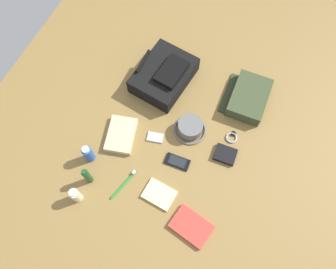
{
  "coord_description": "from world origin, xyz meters",
  "views": [
    {
      "loc": [
        -0.61,
        -0.28,
        1.64
      ],
      "look_at": [
        0.0,
        0.0,
        0.04
      ],
      "focal_mm": 35.86,
      "sensor_mm": 36.0,
      "label": 1
    }
  ],
  "objects_px": {
    "media_player": "(155,137)",
    "bucket_hat": "(190,128)",
    "cell_phone": "(177,162)",
    "backpack": "(164,75)",
    "toiletry_pouch": "(248,97)",
    "folded_towel": "(121,135)",
    "wristwatch": "(232,137)",
    "shampoo_bottle": "(87,176)",
    "toothbrush": "(125,183)",
    "deodorant_spray": "(88,154)",
    "lotion_bottle": "(76,195)",
    "paperback_novel": "(191,226)",
    "notepad": "(159,194)",
    "wallet": "(225,154)"
  },
  "relations": [
    {
      "from": "wristwatch",
      "to": "wallet",
      "type": "distance_m",
      "value": 0.11
    },
    {
      "from": "cell_phone",
      "to": "wristwatch",
      "type": "bearing_deg",
      "value": -40.49
    },
    {
      "from": "notepad",
      "to": "shampoo_bottle",
      "type": "bearing_deg",
      "value": 107.07
    },
    {
      "from": "toiletry_pouch",
      "to": "cell_phone",
      "type": "xyz_separation_m",
      "value": [
        -0.49,
        0.21,
        -0.03
      ]
    },
    {
      "from": "paperback_novel",
      "to": "cell_phone",
      "type": "xyz_separation_m",
      "value": [
        0.27,
        0.19,
        -0.0
      ]
    },
    {
      "from": "toiletry_pouch",
      "to": "folded_towel",
      "type": "relative_size",
      "value": 1.38
    },
    {
      "from": "backpack",
      "to": "paperback_novel",
      "type": "distance_m",
      "value": 0.82
    },
    {
      "from": "deodorant_spray",
      "to": "lotion_bottle",
      "type": "bearing_deg",
      "value": -167.19
    },
    {
      "from": "notepad",
      "to": "bucket_hat",
      "type": "bearing_deg",
      "value": 4.7
    },
    {
      "from": "shampoo_bottle",
      "to": "toothbrush",
      "type": "relative_size",
      "value": 0.8
    },
    {
      "from": "media_player",
      "to": "toiletry_pouch",
      "type": "bearing_deg",
      "value": -41.88
    },
    {
      "from": "toothbrush",
      "to": "folded_towel",
      "type": "distance_m",
      "value": 0.26
    },
    {
      "from": "bucket_hat",
      "to": "wristwatch",
      "type": "height_order",
      "value": "bucket_hat"
    },
    {
      "from": "media_player",
      "to": "bucket_hat",
      "type": "bearing_deg",
      "value": -52.36
    },
    {
      "from": "cell_phone",
      "to": "wallet",
      "type": "xyz_separation_m",
      "value": [
        0.14,
        -0.21,
        0.01
      ]
    },
    {
      "from": "toothbrush",
      "to": "wallet",
      "type": "xyz_separation_m",
      "value": [
        0.34,
        -0.4,
        0.01
      ]
    },
    {
      "from": "deodorant_spray",
      "to": "wristwatch",
      "type": "bearing_deg",
      "value": -57.05
    },
    {
      "from": "deodorant_spray",
      "to": "cell_phone",
      "type": "height_order",
      "value": "deodorant_spray"
    },
    {
      "from": "bucket_hat",
      "to": "cell_phone",
      "type": "distance_m",
      "value": 0.19
    },
    {
      "from": "bucket_hat",
      "to": "toothbrush",
      "type": "distance_m",
      "value": 0.44
    },
    {
      "from": "bucket_hat",
      "to": "wallet",
      "type": "distance_m",
      "value": 0.23
    },
    {
      "from": "backpack",
      "to": "bucket_hat",
      "type": "relative_size",
      "value": 2.14
    },
    {
      "from": "lotion_bottle",
      "to": "wristwatch",
      "type": "bearing_deg",
      "value": -43.31
    },
    {
      "from": "paperback_novel",
      "to": "cell_phone",
      "type": "distance_m",
      "value": 0.33
    },
    {
      "from": "cell_phone",
      "to": "media_player",
      "type": "height_order",
      "value": "cell_phone"
    },
    {
      "from": "wristwatch",
      "to": "shampoo_bottle",
      "type": "bearing_deg",
      "value": 131.81
    },
    {
      "from": "bucket_hat",
      "to": "folded_towel",
      "type": "height_order",
      "value": "bucket_hat"
    },
    {
      "from": "bucket_hat",
      "to": "shampoo_bottle",
      "type": "height_order",
      "value": "shampoo_bottle"
    },
    {
      "from": "bucket_hat",
      "to": "toiletry_pouch",
      "type": "bearing_deg",
      "value": -36.51
    },
    {
      "from": "deodorant_spray",
      "to": "toothbrush",
      "type": "bearing_deg",
      "value": -101.7
    },
    {
      "from": "shampoo_bottle",
      "to": "paperback_novel",
      "type": "xyz_separation_m",
      "value": [
        -0.0,
        -0.55,
        -0.06
      ]
    },
    {
      "from": "bucket_hat",
      "to": "paperback_novel",
      "type": "distance_m",
      "value": 0.5
    },
    {
      "from": "cell_phone",
      "to": "toothbrush",
      "type": "xyz_separation_m",
      "value": [
        -0.21,
        0.19,
        -0.0
      ]
    },
    {
      "from": "backpack",
      "to": "notepad",
      "type": "relative_size",
      "value": 2.49
    },
    {
      "from": "toiletry_pouch",
      "to": "folded_towel",
      "type": "distance_m",
      "value": 0.72
    },
    {
      "from": "shampoo_bottle",
      "to": "media_player",
      "type": "height_order",
      "value": "shampoo_bottle"
    },
    {
      "from": "paperback_novel",
      "to": "media_player",
      "type": "distance_m",
      "value": 0.49
    },
    {
      "from": "bucket_hat",
      "to": "paperback_novel",
      "type": "relative_size",
      "value": 0.84
    },
    {
      "from": "wallet",
      "to": "lotion_bottle",
      "type": "bearing_deg",
      "value": 127.77
    },
    {
      "from": "toiletry_pouch",
      "to": "notepad",
      "type": "xyz_separation_m",
      "value": [
        -0.68,
        0.22,
        -0.03
      ]
    },
    {
      "from": "folded_towel",
      "to": "deodorant_spray",
      "type": "bearing_deg",
      "value": 152.37
    },
    {
      "from": "lotion_bottle",
      "to": "paperback_novel",
      "type": "xyz_separation_m",
      "value": [
        0.1,
        -0.56,
        -0.05
      ]
    },
    {
      "from": "toiletry_pouch",
      "to": "media_player",
      "type": "distance_m",
      "value": 0.55
    },
    {
      "from": "cell_phone",
      "to": "backpack",
      "type": "bearing_deg",
      "value": 32.3
    },
    {
      "from": "paperback_novel",
      "to": "deodorant_spray",
      "type": "bearing_deg",
      "value": 80.03
    },
    {
      "from": "shampoo_bottle",
      "to": "wristwatch",
      "type": "xyz_separation_m",
      "value": [
        0.51,
        -0.57,
        -0.06
      ]
    },
    {
      "from": "toiletry_pouch",
      "to": "toothbrush",
      "type": "height_order",
      "value": "toiletry_pouch"
    },
    {
      "from": "lotion_bottle",
      "to": "media_player",
      "type": "height_order",
      "value": "lotion_bottle"
    },
    {
      "from": "backpack",
      "to": "media_player",
      "type": "distance_m",
      "value": 0.36
    },
    {
      "from": "lotion_bottle",
      "to": "bucket_hat",
      "type": "bearing_deg",
      "value": -32.64
    }
  ]
}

